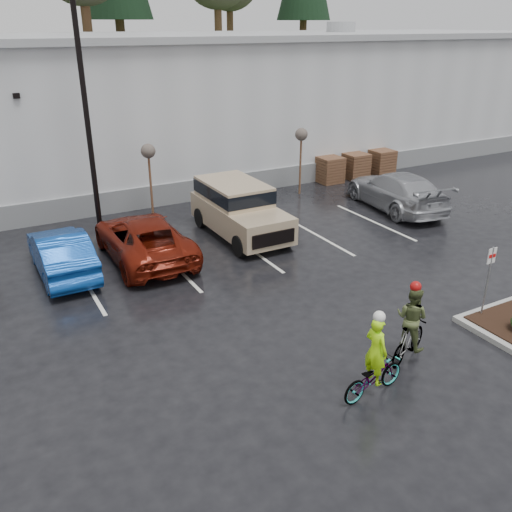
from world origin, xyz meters
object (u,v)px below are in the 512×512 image
pallet_stack_c (381,162)px  pallet_stack_b (355,166)px  car_red (144,238)px  cyclist_hivis (374,369)px  lamppost (83,86)px  sapling_east (301,138)px  car_blue (61,253)px  cyclist_olive (410,331)px  suv_tan (241,211)px  pallet_stack_a (330,170)px  car_far_silver (396,191)px  sapling_mid (148,155)px  fire_lane_sign (489,274)px

pallet_stack_c → pallet_stack_b: bearing=180.0°
car_red → cyclist_hivis: size_ratio=2.58×
lamppost → sapling_east: (10.00, 1.00, -2.96)m
car_blue → cyclist_hivis: 11.11m
sapling_east → pallet_stack_b: (4.20, 1.00, -2.05)m
cyclist_olive → cyclist_hivis: bearing=89.9°
suv_tan → lamppost: bearing=150.6°
pallet_stack_a → cyclist_hivis: cyclist_hivis is taller
pallet_stack_b → pallet_stack_c: bearing=0.0°
car_red → lamppost: bearing=-74.2°
pallet_stack_a → suv_tan: suv_tan is taller
cyclist_hivis → suv_tan: bearing=-17.6°
suv_tan → car_far_silver: (7.69, -0.27, -0.20)m
lamppost → pallet_stack_b: size_ratio=6.83×
car_blue → cyclist_olive: (6.54, -9.32, 0.04)m
lamppost → pallet_stack_a: (12.50, 2.00, -5.01)m
lamppost → sapling_east: lamppost is taller
sapling_mid → cyclist_hivis: size_ratio=1.50×
lamppost → fire_lane_sign: lamppost is taller
car_far_silver → suv_tan: bearing=5.7°
pallet_stack_a → car_far_silver: bearing=-89.8°
car_blue → pallet_stack_c: bearing=-165.2°
pallet_stack_b → pallet_stack_a: bearing=180.0°
pallet_stack_b → cyclist_hivis: 18.76m
sapling_mid → suv_tan: bearing=-58.0°
suv_tan → cyclist_olive: size_ratio=2.38×
sapling_east → car_far_silver: bearing=-57.7°
lamppost → cyclist_olive: 13.98m
sapling_mid → lamppost: bearing=-158.2°
lamppost → cyclist_olive: lamppost is taller
sapling_mid → pallet_stack_b: bearing=4.9°
car_blue → suv_tan: 6.81m
pallet_stack_c → car_red: bearing=-161.7°
cyclist_olive → car_blue: bearing=13.1°
pallet_stack_c → car_far_silver: size_ratio=0.24×
pallet_stack_b → pallet_stack_c: (1.80, 0.00, 0.00)m
sapling_east → car_far_silver: sapling_east is taller
pallet_stack_a → fire_lane_sign: size_ratio=0.61×
pallet_stack_c → car_red: car_red is taller
sapling_east → pallet_stack_a: (2.50, 1.00, -2.05)m
car_red → cyclist_olive: bearing=112.8°
suv_tan → cyclist_hivis: bearing=-100.8°
car_far_silver → cyclist_hivis: bearing=53.7°
pallet_stack_b → fire_lane_sign: (-6.40, -13.80, 0.73)m
sapling_east → pallet_stack_c: bearing=9.5°
sapling_mid → pallet_stack_a: bearing=5.7°
pallet_stack_b → suv_tan: bearing=-153.3°
pallet_stack_c → car_red: 16.00m
lamppost → cyclist_olive: bearing=-69.6°
cyclist_olive → car_red: bearing=0.1°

